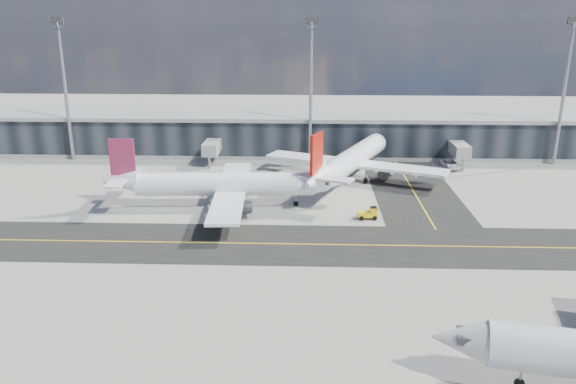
% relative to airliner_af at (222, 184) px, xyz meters
% --- Properties ---
extents(ground, '(300.00, 300.00, 0.00)m').
position_rel_airliner_af_xyz_m(ground, '(13.98, -19.04, -3.67)').
color(ground, gray).
rests_on(ground, ground).
extents(taxiway_lanes, '(180.00, 63.00, 0.03)m').
position_rel_airliner_af_xyz_m(taxiway_lanes, '(17.90, -8.30, -3.66)').
color(taxiway_lanes, black).
rests_on(taxiway_lanes, ground).
extents(terminal_concourse, '(152.00, 19.80, 8.80)m').
position_rel_airliner_af_xyz_m(terminal_concourse, '(14.03, 35.89, 0.42)').
color(terminal_concourse, black).
rests_on(terminal_concourse, ground).
extents(floodlight_masts, '(102.50, 0.70, 28.90)m').
position_rel_airliner_af_xyz_m(floodlight_masts, '(13.98, 28.96, 11.94)').
color(floodlight_masts, gray).
rests_on(floodlight_masts, ground).
extents(airliner_af, '(37.47, 31.93, 11.10)m').
position_rel_airliner_af_xyz_m(airliner_af, '(0.00, 0.00, 0.00)').
color(airliner_af, white).
rests_on(airliner_af, ground).
extents(airliner_redtail, '(33.40, 38.66, 11.97)m').
position_rel_airliner_af_xyz_m(airliner_redtail, '(21.46, 15.14, 0.29)').
color(airliner_redtail, white).
rests_on(airliner_redtail, ground).
extents(baggage_tug, '(3.05, 1.69, 1.86)m').
position_rel_airliner_af_xyz_m(baggage_tug, '(22.90, -4.91, -2.74)').
color(baggage_tug, yellow).
rests_on(baggage_tug, ground).
extents(service_van, '(3.61, 6.43, 1.70)m').
position_rel_airliner_af_xyz_m(service_van, '(42.00, 24.96, -2.82)').
color(service_van, white).
rests_on(service_van, ground).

